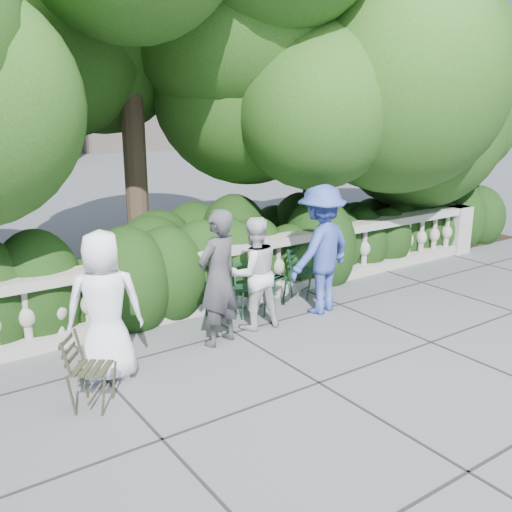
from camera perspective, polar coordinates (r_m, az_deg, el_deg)
ground at (r=7.79m, az=4.26°, el=-8.73°), size 90.00×90.00×0.00m
balustrade at (r=8.99m, az=-2.92°, el=-2.05°), size 12.00×0.44×1.00m
shrub_hedge at (r=10.13m, az=-6.49°, el=-2.99°), size 15.00×2.60×1.70m
tree_canopy at (r=10.15m, az=-4.15°, el=19.78°), size 15.04×6.52×6.78m
chair_b at (r=8.58m, az=-3.05°, el=-6.38°), size 0.48×0.52×0.84m
chair_c at (r=9.13m, az=2.08°, el=-4.99°), size 0.55×0.58×0.84m
chair_d at (r=9.10m, az=2.15°, el=-5.05°), size 0.59×0.62×0.84m
chair_e at (r=8.62m, az=-0.27°, el=-6.25°), size 0.55×0.58×0.84m
chair_f at (r=9.54m, az=5.62°, el=-4.14°), size 0.59×0.61×0.84m
chair_weathered at (r=6.50m, az=-14.59°, el=-14.40°), size 0.65×0.64×0.84m
person_businessman at (r=6.77m, az=-14.92°, el=-4.88°), size 1.01×0.82×1.78m
person_woman_grey at (r=7.49m, az=-3.79°, el=-2.20°), size 0.76×0.60×1.83m
person_casual_man at (r=8.05m, az=-0.23°, el=-1.73°), size 0.87×0.73×1.62m
person_older_blue at (r=8.67m, az=6.52°, el=0.64°), size 1.40×1.00×1.97m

